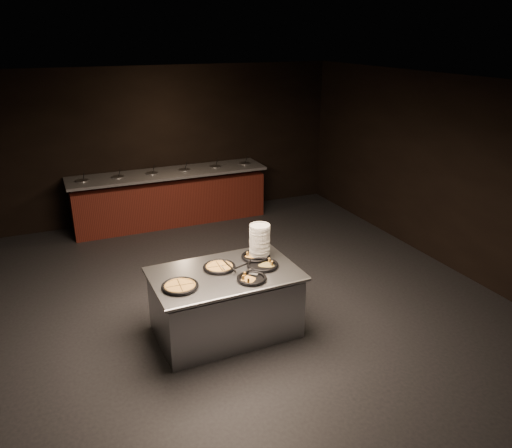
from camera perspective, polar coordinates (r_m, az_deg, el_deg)
The scene contains 11 objects.
room at distance 6.16m, azimuth -2.05°, elevation 2.01°, with size 7.02×8.02×2.92m.
salad_bar at distance 9.72m, azimuth -9.75°, elevation 2.66°, with size 3.70×0.83×1.18m.
serving_counter at distance 6.11m, azimuth -3.51°, elevation -9.12°, with size 1.74×1.14×0.82m.
plate_stack at distance 6.23m, azimuth 0.44°, elevation -1.92°, with size 0.26×0.26×0.41m, color white.
pan_veggie_whole at distance 5.62m, azimuth -8.68°, elevation -7.02°, with size 0.41×0.41×0.04m.
pan_cheese_whole at distance 6.00m, azimuth -4.21°, elevation -4.90°, with size 0.39×0.39×0.04m.
pan_cheese_slices_a at distance 6.25m, azimuth -0.02°, elevation -3.71°, with size 0.37×0.37×0.04m.
pan_cheese_slices_b at distance 5.72m, azimuth -0.49°, elevation -6.23°, with size 0.35×0.35×0.04m.
pan_veggie_slices at distance 6.03m, azimuth 0.76°, elevation -4.70°, with size 0.39×0.39×0.04m.
server_left at distance 5.87m, azimuth -3.43°, elevation -4.95°, with size 0.24×0.26×0.15m.
server_right at distance 5.83m, azimuth -1.27°, elevation -5.09°, with size 0.26×0.23×0.15m.
Camera 1 is at (-2.13, -5.42, 3.47)m, focal length 35.00 mm.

